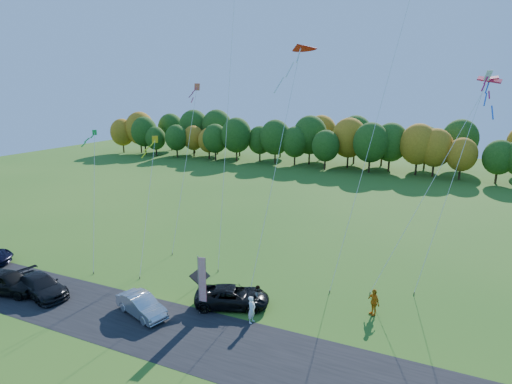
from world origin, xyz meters
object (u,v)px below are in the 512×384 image
at_px(black_suv, 232,296).
at_px(silver_sedan, 141,305).
at_px(feather_flag, 201,279).
at_px(person_east, 374,302).

xyz_separation_m(black_suv, silver_sedan, (-5.17, -3.49, -0.03)).
distance_m(silver_sedan, feather_flag, 4.58).
height_order(black_suv, person_east, person_east).
bearing_deg(person_east, feather_flag, -111.70).
distance_m(black_suv, person_east, 9.77).
bearing_deg(black_suv, person_east, -94.00).
bearing_deg(black_suv, feather_flag, 121.10).
xyz_separation_m(black_suv, feather_flag, (-1.39, -1.77, 1.89)).
bearing_deg(person_east, silver_sedan, -111.40).
xyz_separation_m(silver_sedan, feather_flag, (3.79, 1.71, 1.92)).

